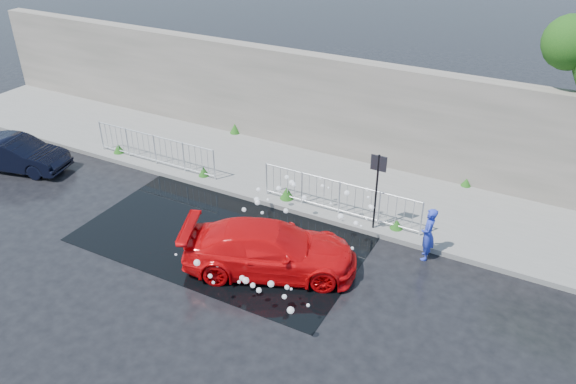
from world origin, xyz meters
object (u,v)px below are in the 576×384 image
object	(u,v)px
sign_post	(377,180)
dark_car	(17,154)
red_car	(270,249)
person	(428,234)

from	to	relation	value
sign_post	dark_car	world-z (taller)	sign_post
red_car	person	size ratio (longest dim) A/B	2.95
red_car	dark_car	xyz separation A→B (m)	(-10.60, 0.81, -0.07)
person	dark_car	bearing A→B (deg)	-93.85
red_car	dark_car	distance (m)	10.63
red_car	person	bearing A→B (deg)	-77.39
dark_car	person	size ratio (longest dim) A/B	2.33
red_car	dark_car	size ratio (longest dim) A/B	1.27
red_car	sign_post	bearing A→B (deg)	-53.56
dark_car	person	xyz separation A→B (m)	(14.04, 1.63, 0.18)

